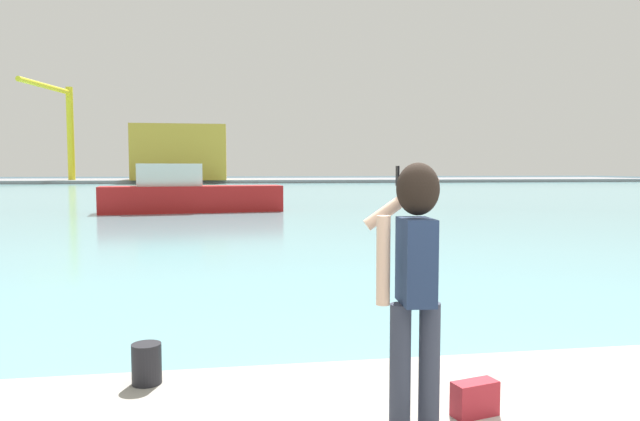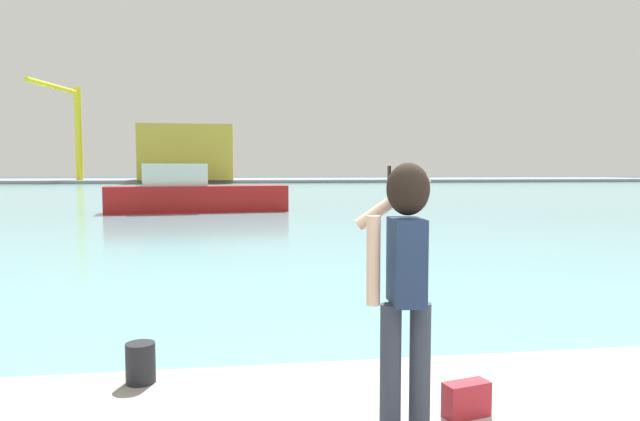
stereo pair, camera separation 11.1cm
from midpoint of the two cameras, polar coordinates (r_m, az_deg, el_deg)
The scene contains 9 objects.
ground_plane at distance 52.96m, azimuth -6.33°, elevation 1.79°, with size 220.00×220.00×0.00m, color #334751.
harbor_water at distance 54.96m, azimuth -6.40°, elevation 1.89°, with size 140.00×100.00×0.02m, color #6BA8B2.
far_shore_dock at distance 94.92m, azimuth -7.22°, elevation 2.98°, with size 140.00×20.00×0.50m, color gray.
person_photographer at distance 3.79m, azimuth 9.24°, elevation -5.51°, with size 0.53×0.55×1.74m.
handbag at distance 4.28m, azimuth 15.09°, elevation -17.66°, with size 0.32×0.14×0.24m, color maroon.
harbor_bollard at distance 4.91m, azimuth -16.76°, elevation -14.29°, with size 0.23×0.23×0.32m, color black.
boat_moored at distance 29.32m, azimuth -12.30°, elevation 1.56°, with size 9.00×2.95×2.41m.
warehouse_left at distance 90.98m, azimuth -12.88°, elevation 5.57°, with size 13.52×13.01×8.11m, color gold.
port_crane at distance 91.41m, azimuth -23.46°, elevation 8.28°, with size 3.55×13.40×13.66m.
Camera 2 is at (-1.78, -2.89, 2.18)m, focal length 32.22 mm.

